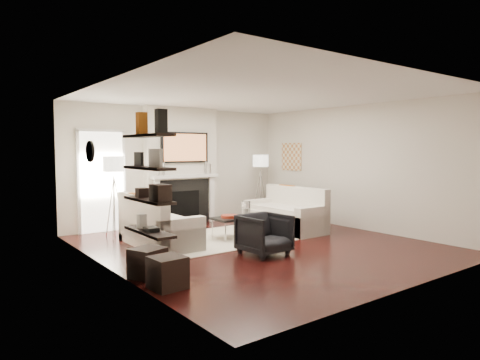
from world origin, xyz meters
TOP-DOWN VIEW (x-y plane):
  - room_envelope at (0.00, 0.00)m, footprint 6.00×6.00m
  - chimney_breast at (0.00, 2.88)m, footprint 1.80×0.25m
  - fireplace_surround at (0.00, 2.74)m, footprint 1.30×0.02m
  - firebox at (0.00, 2.73)m, footprint 0.75×0.02m
  - mantel_pilaster_l at (-0.72, 2.71)m, footprint 0.12×0.08m
  - mantel_pilaster_r at (0.72, 2.71)m, footprint 0.12×0.08m
  - mantel_shelf at (0.00, 2.69)m, footprint 1.70×0.18m
  - tv_body at (0.00, 2.71)m, footprint 1.20×0.06m
  - tv_screen at (0.00, 2.68)m, footprint 1.10×0.00m
  - candlestick_l_tall at (-0.55, 2.70)m, footprint 0.04×0.04m
  - candlestick_l_short at (-0.68, 2.70)m, footprint 0.04×0.04m
  - candlestick_r_tall at (0.55, 2.70)m, footprint 0.04×0.04m
  - candlestick_r_short at (0.68, 2.70)m, footprint 0.04×0.04m
  - hallway_panel at (-1.85, 2.98)m, footprint 0.90×0.02m
  - door_trim_l at (-2.33, 2.96)m, footprint 0.06×0.06m
  - door_trim_r at (-1.37, 2.96)m, footprint 0.06×0.06m
  - door_trim_top at (-1.85, 2.96)m, footprint 1.02×0.06m
  - rug at (-0.21, 0.89)m, footprint 2.60×2.00m
  - loveseat_left_base at (-1.46, 1.07)m, footprint 0.85×1.80m
  - loveseat_left_back at (-1.80, 1.07)m, footprint 0.18×1.80m
  - loveseat_left_arm_n at (-1.46, 0.26)m, footprint 0.85×0.18m
  - loveseat_left_arm_s at (-1.46, 1.88)m, footprint 0.85×0.18m
  - loveseat_left_cushion at (-1.41, 1.07)m, footprint 0.63×1.44m
  - pillow_left_orange at (-1.80, 1.37)m, footprint 0.10×0.42m
  - pillow_left_charcoal at (-1.80, 0.77)m, footprint 0.10×0.40m
  - loveseat_right_base at (1.32, 0.76)m, footprint 0.85×1.80m
  - loveseat_right_back at (1.65, 0.76)m, footprint 0.18×1.80m
  - loveseat_right_arm_n at (1.32, -0.05)m, footprint 0.85×0.18m
  - loveseat_right_arm_s at (1.32, 1.57)m, footprint 0.85×0.18m
  - loveseat_right_cushion at (1.27, 0.76)m, footprint 0.63×1.44m
  - pillow_right_orange at (1.65, 1.06)m, footprint 0.10×0.42m
  - pillow_right_charcoal at (1.65, 0.46)m, footprint 0.10×0.40m
  - coffee_table at (0.10, 0.74)m, footprint 1.10×0.55m
  - coffee_leg_nw at (-0.40, 0.52)m, footprint 0.02×0.02m
  - coffee_leg_ne at (0.60, 0.52)m, footprint 0.02×0.02m
  - coffee_leg_sw at (-0.40, 0.96)m, footprint 0.02×0.02m
  - coffee_leg_se at (0.60, 0.96)m, footprint 0.02×0.02m
  - hurricane_glass at (0.25, 0.74)m, footprint 0.18×0.18m
  - hurricane_candle at (0.25, 0.74)m, footprint 0.10×0.10m
  - copper_bowl at (-0.15, 0.74)m, footprint 0.33×0.33m
  - armchair at (-0.38, -0.58)m, footprint 0.75×0.70m
  - lamp_left_post at (-1.85, 2.27)m, footprint 0.02×0.02m
  - lamp_left_shade at (-1.85, 2.27)m, footprint 0.40×0.40m
  - lamp_left_leg_a at (-1.74, 2.27)m, footprint 0.25×0.02m
  - lamp_left_leg_b at (-1.91, 2.36)m, footprint 0.14×0.22m
  - lamp_left_leg_c at (-1.91, 2.17)m, footprint 0.14×0.22m
  - lamp_right_post at (2.05, 2.46)m, footprint 0.02×0.02m
  - lamp_right_shade at (2.05, 2.46)m, footprint 0.40×0.40m
  - lamp_right_leg_a at (2.16, 2.46)m, footprint 0.25×0.02m
  - lamp_right_leg_b at (2.00, 2.56)m, footprint 0.14×0.22m
  - lamp_right_leg_c at (1.99, 2.37)m, footprint 0.14×0.22m
  - console_top at (2.57, 2.02)m, footprint 0.35×1.20m
  - console_leg_n at (2.57, 1.47)m, footprint 0.30×0.04m
  - console_leg_s at (2.57, 2.57)m, footprint 0.30×0.04m
  - wall_art at (2.73, 2.05)m, footprint 0.03×0.70m
  - shelf_bottom at (-2.62, -1.00)m, footprint 0.25×1.00m
  - shelf_lower at (-2.62, -1.00)m, footprint 0.25×1.00m
  - shelf_upper at (-2.62, -1.00)m, footprint 0.25×1.00m
  - shelf_top at (-2.62, -1.00)m, footprint 0.25×1.00m
  - decor_magfile_a at (-2.62, -1.37)m, footprint 0.12×0.10m
  - decor_magfile_b at (-2.62, -0.83)m, footprint 0.12×0.10m
  - decor_frame_a at (-2.62, -1.21)m, footprint 0.04×0.30m
  - decor_frame_b at (-2.62, -0.72)m, footprint 0.04×0.22m
  - decor_wine_rack at (-2.62, -1.33)m, footprint 0.18×0.25m
  - decor_box_small at (-2.62, -0.82)m, footprint 0.15×0.12m
  - decor_books at (-2.62, -1.06)m, footprint 0.14×0.20m
  - decor_box_tall at (-2.62, -0.78)m, footprint 0.10×0.10m
  - clock_rim at (-2.73, 0.90)m, footprint 0.04×0.34m
  - clock_face at (-2.71, 0.90)m, footprint 0.01×0.29m
  - ottoman_near at (-2.47, -0.61)m, footprint 0.52×0.52m
  - ottoman_far at (-2.47, -1.19)m, footprint 0.43×0.43m

SIDE VIEW (x-z plane):
  - rug at x=-0.21m, z-range 0.00..0.01m
  - coffee_leg_nw at x=-0.40m, z-range 0.00..0.38m
  - coffee_leg_ne at x=0.60m, z-range 0.00..0.38m
  - coffee_leg_sw at x=-0.40m, z-range 0.00..0.38m
  - coffee_leg_se at x=0.60m, z-range 0.00..0.38m
  - ottoman_near at x=-2.47m, z-range 0.00..0.40m
  - ottoman_far at x=-2.47m, z-range 0.00..0.40m
  - loveseat_left_base at x=-1.46m, z-range 0.00..0.42m
  - loveseat_right_base at x=1.32m, z-range 0.00..0.42m
  - loveseat_left_arm_n at x=-1.46m, z-range 0.00..0.60m
  - loveseat_left_arm_s at x=-1.46m, z-range 0.00..0.60m
  - loveseat_right_arm_n at x=1.32m, z-range 0.00..0.60m
  - loveseat_right_arm_s at x=1.32m, z-range 0.00..0.60m
  - console_leg_n at x=2.57m, z-range 0.00..0.71m
  - console_leg_s at x=2.57m, z-range 0.00..0.71m
  - armchair at x=-0.38m, z-range 0.00..0.74m
  - coffee_table at x=0.10m, z-range 0.38..0.42m
  - copper_bowl at x=-0.15m, z-range 0.42..0.47m
  - firebox at x=0.00m, z-range 0.12..0.78m
  - loveseat_left_cushion at x=-1.41m, z-range 0.42..0.52m
  - loveseat_right_cushion at x=1.27m, z-range 0.42..0.52m
  - hurricane_candle at x=0.25m, z-range 0.42..0.57m
  - fireplace_surround at x=0.00m, z-range 0.00..1.04m
  - loveseat_left_back at x=-1.80m, z-range 0.13..0.93m
  - loveseat_right_back at x=1.65m, z-range 0.13..0.93m
  - mantel_pilaster_l at x=-0.72m, z-range 0.00..1.10m
  - mantel_pilaster_r at x=0.72m, z-range 0.00..1.10m
  - hurricane_glass at x=0.25m, z-range 0.41..0.71m
  - lamp_left_leg_a at x=-1.74m, z-range -0.02..1.22m
  - lamp_left_leg_b at x=-1.91m, z-range -0.02..1.22m
  - lamp_left_leg_c at x=-1.91m, z-range -0.02..1.22m
  - lamp_right_leg_a at x=2.16m, z-range -0.02..1.22m
  - lamp_right_leg_b at x=2.00m, z-range -0.02..1.22m
  - lamp_right_leg_c at x=1.99m, z-range -0.02..1.22m
  - lamp_left_post at x=-1.85m, z-range 0.00..1.20m
  - lamp_right_post at x=2.05m, z-range 0.00..1.20m
  - shelf_bottom at x=-2.62m, z-range 0.68..0.72m
  - pillow_left_charcoal at x=-1.80m, z-range 0.52..0.92m
  - pillow_right_charcoal at x=1.65m, z-range 0.52..0.92m
  - pillow_left_orange at x=-1.80m, z-range 0.52..0.94m
  - pillow_right_orange at x=1.65m, z-range 0.52..0.94m
  - console_top at x=2.57m, z-range 0.71..0.75m
  - decor_books at x=-2.62m, z-range 0.72..0.77m
  - decor_box_tall at x=-2.62m, z-range 0.72..0.90m
  - door_trim_l at x=-2.33m, z-range -0.03..2.13m
  - door_trim_r at x=-1.37m, z-range -0.03..2.13m
  - hallway_panel at x=-1.85m, z-range 0.00..2.10m
  - shelf_lower at x=-2.62m, z-range 1.08..1.12m
  - mantel_shelf at x=0.00m, z-range 1.09..1.16m
  - decor_box_small at x=-2.62m, z-range 1.12..1.24m
  - decor_wine_rack at x=-2.62m, z-range 1.12..1.32m
  - candlestick_l_short at x=-0.68m, z-range 1.15..1.40m
  - candlestick_r_short at x=0.68m, z-range 1.15..1.40m
  - candlestick_l_tall at x=-0.55m, z-range 1.16..1.45m
  - candlestick_r_tall at x=0.55m, z-range 1.16..1.45m
  - room_envelope at x=0.00m, z-range -1.65..4.35m
  - chimney_breast at x=0.00m, z-range 0.00..2.70m
  - lamp_left_shade at x=-1.85m, z-range 1.30..1.60m
  - lamp_right_shade at x=2.05m, z-range 1.30..1.60m
  - shelf_upper at x=-2.62m, z-range 1.48..1.52m
  - wall_art at x=2.73m, z-range 1.20..1.90m
  - decor_frame_b at x=-2.62m, z-range 1.52..1.70m
  - decor_frame_a at x=-2.62m, z-range 1.52..1.74m
  - clock_rim at x=-2.73m, z-range 1.53..1.87m
  - clock_face at x=-2.71m, z-range 1.55..1.84m
  - tv_screen at x=0.00m, z-range 1.47..2.09m
  - tv_body at x=0.00m, z-range 1.43..2.13m
  - shelf_top at x=-2.62m, z-range 1.88..1.92m
  - decor_magfile_a at x=-2.62m, z-range 1.92..2.20m
  - decor_magfile_b at x=-2.62m, z-range 1.92..2.20m
  - door_trim_top at x=-1.85m, z-range 2.10..2.16m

